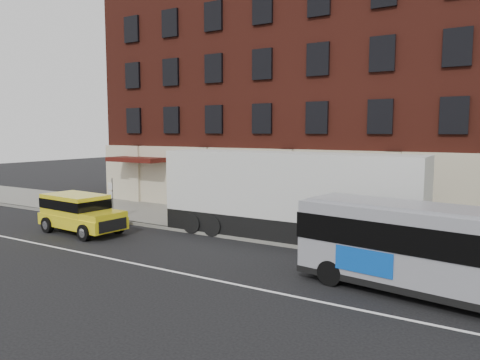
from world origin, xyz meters
The scene contains 9 objects.
ground centered at (0.00, 0.00, 0.00)m, with size 120.00×120.00×0.00m, color black.
sidewalk centered at (0.00, 9.00, 0.07)m, with size 60.00×6.00×0.15m, color gray.
kerb centered at (0.00, 6.00, 0.07)m, with size 60.00×0.25×0.15m, color gray.
lane_line centered at (0.00, 0.50, 0.01)m, with size 60.00×0.12×0.01m, color white.
building centered at (-0.01, 16.92, 7.58)m, with size 30.00×12.10×15.00m.
sign_pole centered at (-8.50, 6.15, 1.45)m, with size 0.30×0.20×2.50m.
city_bus centered at (10.35, 2.49, 1.60)m, with size 10.76×3.73×2.89m.
yellow_suv centered at (-7.62, 3.11, 1.12)m, with size 5.21×2.56×1.96m.
shipping_container centered at (2.16, 7.22, 2.07)m, with size 12.61×2.81×4.19m.
Camera 1 is at (11.30, -12.15, 5.18)m, focal length 33.81 mm.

